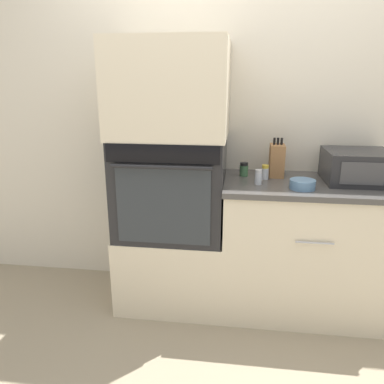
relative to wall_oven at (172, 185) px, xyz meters
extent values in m
plane|color=gray|center=(0.36, -0.30, -0.86)|extent=(12.00, 12.00, 0.00)
cube|color=beige|center=(0.36, 0.33, 0.39)|extent=(8.00, 0.05, 2.50)
cube|color=beige|center=(0.00, 0.00, -0.59)|extent=(0.73, 0.60, 0.53)
cube|color=black|center=(0.00, 0.00, 0.00)|extent=(0.70, 0.59, 0.66)
cube|color=black|center=(0.00, -0.30, 0.27)|extent=(0.67, 0.01, 0.11)
cube|color=#3FBFF2|center=(0.00, -0.30, 0.27)|extent=(0.09, 0.00, 0.03)
cube|color=#282D33|center=(0.00, -0.30, -0.05)|extent=(0.57, 0.01, 0.49)
cylinder|color=black|center=(0.00, -0.33, 0.20)|extent=(0.60, 0.02, 0.02)
cube|color=beige|center=(0.00, 0.00, 0.62)|extent=(0.73, 0.60, 0.59)
cube|color=beige|center=(0.90, 0.00, -0.42)|extent=(1.07, 0.60, 0.88)
cube|color=#474442|center=(0.90, 0.00, 0.04)|extent=(1.09, 0.63, 0.03)
cylinder|color=#B7B7BC|center=(0.90, -0.31, -0.23)|extent=(0.22, 0.01, 0.01)
cube|color=#232326|center=(1.19, 0.06, 0.15)|extent=(0.40, 0.38, 0.20)
cube|color=#3D3D3F|center=(1.17, -0.13, 0.15)|extent=(0.25, 0.01, 0.14)
cube|color=olive|center=(0.69, 0.14, 0.16)|extent=(0.09, 0.15, 0.22)
cylinder|color=black|center=(0.67, 0.14, 0.29)|extent=(0.02, 0.02, 0.04)
cylinder|color=black|center=(0.69, 0.14, 0.29)|extent=(0.02, 0.02, 0.04)
cylinder|color=black|center=(0.72, 0.14, 0.29)|extent=(0.02, 0.02, 0.04)
cylinder|color=#517599|center=(0.83, -0.15, 0.08)|extent=(0.15, 0.15, 0.06)
cylinder|color=#427047|center=(0.48, 0.11, 0.09)|extent=(0.06, 0.06, 0.07)
cylinder|color=black|center=(0.48, 0.11, 0.14)|extent=(0.05, 0.05, 0.02)
cylinder|color=silver|center=(0.62, 0.05, 0.09)|extent=(0.05, 0.05, 0.07)
cylinder|color=gold|center=(0.62, 0.05, 0.14)|extent=(0.04, 0.04, 0.02)
cylinder|color=silver|center=(0.57, -0.08, 0.09)|extent=(0.05, 0.05, 0.07)
cylinder|color=#B7B7BC|center=(0.57, -0.08, 0.14)|extent=(0.04, 0.04, 0.02)
camera|label=1|loc=(0.45, -2.38, 0.69)|focal=35.00mm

